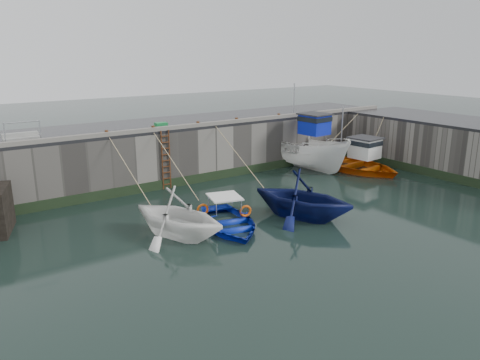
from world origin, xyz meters
TOP-DOWN VIEW (x-y plane):
  - ground at (0.00, 0.00)m, footprint 120.00×120.00m
  - quay_back at (0.00, 12.50)m, footprint 30.00×5.00m
  - quay_right at (14.50, 2.50)m, footprint 5.00×15.00m
  - road_back at (0.00, 12.50)m, footprint 30.00×5.00m
  - road_right at (14.50, 2.50)m, footprint 5.00×15.00m
  - kerb_back at (0.00, 10.15)m, footprint 30.00×0.30m
  - algae_back at (0.00, 9.96)m, footprint 30.00×0.08m
  - algae_right at (11.96, 2.50)m, footprint 0.08×15.00m
  - ladder at (-2.00, 9.91)m, footprint 0.51×0.08m
  - boat_near_white at (-4.60, 3.62)m, footprint 5.20×5.53m
  - boat_near_white_rope at (-4.60, 8.06)m, footprint 0.04×4.67m
  - boat_near_blue at (-2.40, 3.25)m, footprint 4.21×5.10m
  - boat_near_blue_rope at (-2.40, 7.88)m, footprint 0.04×4.98m
  - boat_near_blacktrim at (1.00, 2.40)m, footprint 5.55×5.90m
  - boat_near_blacktrim_rope at (1.00, 7.45)m, footprint 0.04×5.72m
  - boat_far_white at (7.34, 9.04)m, footprint 3.13×6.95m
  - boat_far_orange at (9.51, 6.82)m, footprint 4.80×6.34m
  - fish_crate at (-1.70, 10.99)m, footprint 0.67×0.45m
  - railing at (-8.75, 11.25)m, footprint 1.60×1.05m
  - bollard_a at (-5.00, 10.25)m, footprint 0.18×0.18m
  - bollard_b at (-2.50, 10.25)m, footprint 0.18×0.18m
  - bollard_c at (0.20, 10.25)m, footprint 0.18×0.18m
  - bollard_d at (2.80, 10.25)m, footprint 0.18×0.18m
  - bollard_e at (6.00, 10.25)m, footprint 0.18×0.18m

SIDE VIEW (x-z plane):
  - ground at x=0.00m, z-range 0.00..0.00m
  - boat_near_white at x=-4.60m, z-range -1.17..1.17m
  - boat_near_white_rope at x=-4.60m, z-range -1.55..1.55m
  - boat_near_blue at x=-2.40m, z-range -0.46..0.46m
  - boat_near_blue_rope at x=-2.40m, z-range -1.55..1.55m
  - boat_near_blacktrim at x=1.00m, z-range -1.24..1.24m
  - boat_near_blacktrim_rope at x=1.00m, z-range -1.55..1.55m
  - algae_back at x=0.00m, z-range 0.00..0.50m
  - algae_right at x=11.96m, z-range 0.00..0.50m
  - boat_far_orange at x=9.51m, z-range -1.72..2.52m
  - boat_far_white at x=7.34m, z-range -1.71..3.90m
  - quay_back at x=0.00m, z-range 0.00..3.00m
  - quay_right at x=14.50m, z-range 0.00..3.00m
  - ladder at x=-2.00m, z-range -0.01..3.19m
  - road_back at x=0.00m, z-range 3.00..3.16m
  - road_right at x=14.50m, z-range 3.00..3.16m
  - kerb_back at x=0.00m, z-range 3.16..3.36m
  - bollard_a at x=-5.00m, z-range 3.16..3.44m
  - bollard_b at x=-2.50m, z-range 3.16..3.44m
  - bollard_c at x=0.20m, z-range 3.16..3.44m
  - bollard_d at x=2.80m, z-range 3.16..3.44m
  - bollard_e at x=6.00m, z-range 3.16..3.44m
  - fish_crate at x=-1.70m, z-range 3.16..3.45m
  - railing at x=-8.75m, z-range 2.86..3.86m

